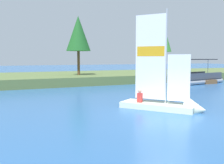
% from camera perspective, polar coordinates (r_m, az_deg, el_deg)
% --- Properties ---
extents(ground_plane, '(200.00, 200.00, 0.00)m').
position_cam_1_polar(ground_plane, '(13.21, 12.47, -8.16)').
color(ground_plane, '#2D609E').
extents(shore_bank, '(80.00, 13.59, 0.97)m').
position_cam_1_polar(shore_bank, '(34.16, -11.68, 0.84)').
color(shore_bank, '#5B703D').
rests_on(shore_bank, ground).
extents(shoreline_tree_midright, '(2.91, 2.91, 7.02)m').
position_cam_1_polar(shoreline_tree_midright, '(32.27, -7.27, 10.28)').
color(shoreline_tree_midright, brown).
rests_on(shoreline_tree_midright, shore_bank).
extents(shoreline_tree_right, '(2.60, 2.60, 7.39)m').
position_cam_1_polar(shoreline_tree_right, '(43.89, 11.02, 9.20)').
color(shoreline_tree_right, brown).
rests_on(shoreline_tree_right, shore_bank).
extents(wooden_dock, '(1.73, 4.12, 0.46)m').
position_cam_1_polar(wooden_dock, '(34.22, 18.23, 0.27)').
color(wooden_dock, brown).
rests_on(wooden_dock, ground).
extents(sailboat, '(4.11, 4.88, 6.37)m').
position_cam_1_polar(sailboat, '(15.74, 13.05, -4.45)').
color(sailboat, silver).
rests_on(sailboat, ground).
extents(pontoon_boat, '(6.68, 3.54, 2.89)m').
position_cam_1_polar(pontoon_boat, '(33.09, 17.95, 0.94)').
color(pontoon_boat, '#B2B2B7').
rests_on(pontoon_boat, ground).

